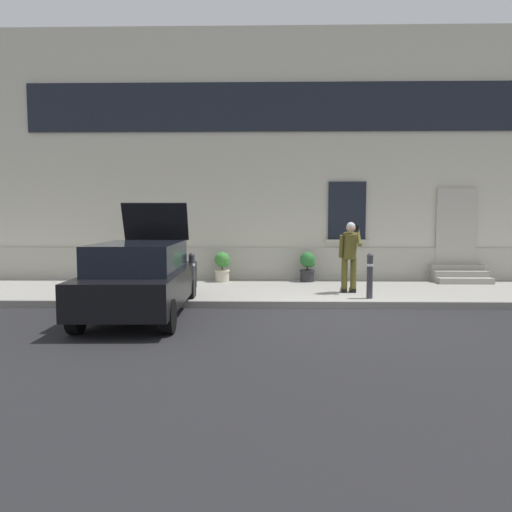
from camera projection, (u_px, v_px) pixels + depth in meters
ground_plane at (336, 317)px, 9.35m from camera, size 80.00×80.00×0.00m
sidewalk at (320, 291)px, 12.13m from camera, size 24.00×3.60×0.15m
curb_edge at (329, 305)px, 10.28m from camera, size 24.00×0.12×0.15m
building_facade at (312, 161)px, 14.31m from camera, size 24.00×1.52×7.50m
entrance_stoop at (459, 275)px, 13.45m from camera, size 1.52×0.96×0.48m
hatchback_car_black at (141, 277)px, 9.33m from camera, size 1.88×4.11×2.34m
bollard_near_person at (370, 274)px, 10.62m from camera, size 0.15×0.15×1.04m
bollard_far_left at (192, 274)px, 10.70m from camera, size 0.15×0.15×1.04m
person_on_phone at (350, 252)px, 11.36m from camera, size 0.51×0.52×1.74m
planter_terracotta at (136, 266)px, 13.35m from camera, size 0.44×0.44×0.86m
planter_cream at (222, 266)px, 13.42m from camera, size 0.44×0.44×0.86m
planter_charcoal at (308, 266)px, 13.43m from camera, size 0.44×0.44×0.86m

